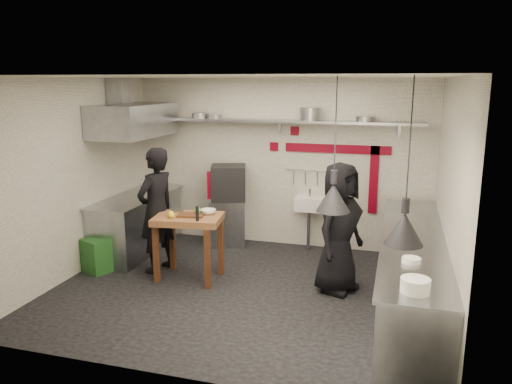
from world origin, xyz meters
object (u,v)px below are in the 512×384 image
(oven_stand, at_px, (227,221))
(chef_right, at_px, (339,228))
(green_bin, at_px, (99,255))
(prep_table, at_px, (189,247))
(chef_left, at_px, (156,210))
(combi_oven, at_px, (228,183))

(oven_stand, distance_m, chef_right, 2.56)
(green_bin, bearing_deg, prep_table, 4.72)
(chef_left, xyz_separation_m, chef_right, (2.63, 0.01, -0.05))
(chef_right, bearing_deg, oven_stand, 78.91)
(oven_stand, relative_size, chef_left, 0.44)
(oven_stand, xyz_separation_m, green_bin, (-1.40, -1.72, -0.15))
(combi_oven, xyz_separation_m, green_bin, (-1.44, -1.68, -0.84))
(combi_oven, relative_size, chef_left, 0.32)
(oven_stand, distance_m, combi_oven, 0.69)
(oven_stand, relative_size, combi_oven, 1.38)
(green_bin, height_order, prep_table, prep_table)
(prep_table, bearing_deg, chef_right, -3.58)
(green_bin, bearing_deg, chef_left, 18.40)
(combi_oven, relative_size, prep_table, 0.63)
(oven_stand, bearing_deg, combi_oven, -60.07)
(prep_table, height_order, chef_right, chef_right)
(green_bin, distance_m, chef_right, 3.53)
(chef_right, bearing_deg, combi_oven, 79.09)
(prep_table, height_order, chef_left, chef_left)
(oven_stand, height_order, chef_right, chef_right)
(oven_stand, height_order, prep_table, prep_table)
(green_bin, xyz_separation_m, chef_left, (0.83, 0.28, 0.67))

